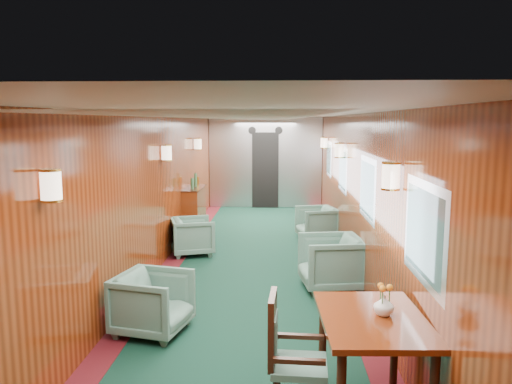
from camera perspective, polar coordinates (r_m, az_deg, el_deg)
room at (r=7.32m, az=-0.28°, el=2.93°), size 12.00×12.10×2.40m
bulkhead at (r=13.24m, az=1.08°, el=3.32°), size 2.98×0.17×2.39m
windows_right at (r=7.65m, az=11.02°, el=1.62°), size 0.02×8.60×0.80m
wall_sconces at (r=7.87m, az=-0.06°, el=4.43°), size 2.97×7.97×0.25m
dining_table at (r=4.03m, az=13.15°, el=-15.45°), size 0.83×1.14×0.83m
side_chair at (r=4.05m, az=3.61°, el=-17.72°), size 0.47×0.49×0.99m
credenza at (r=10.15m, az=-7.08°, el=-2.15°), size 0.34×1.09×1.25m
flower_vase at (r=4.00m, az=14.39°, el=-12.41°), size 0.17×0.17×0.16m
armchair_left_near at (r=5.67m, az=-11.70°, el=-12.30°), size 0.88×0.87×0.67m
armchair_left_far at (r=8.73m, az=-7.26°, el=-5.02°), size 0.88×0.87×0.64m
armchair_right_near at (r=7.00m, az=8.55°, el=-7.95°), size 0.92×0.90×0.74m
armchair_right_far at (r=9.81m, az=6.92°, el=-3.54°), size 0.86×0.85×0.64m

